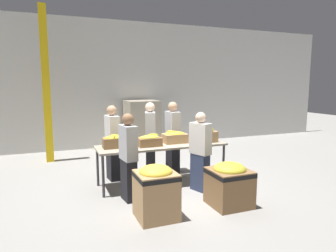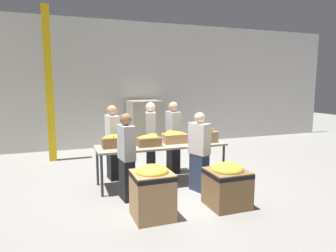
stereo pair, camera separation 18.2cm
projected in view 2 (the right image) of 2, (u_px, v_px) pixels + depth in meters
ground_plane at (162, 183)px, 6.19m from camera, size 30.00×30.00×0.00m
wall_back at (122, 85)px, 9.61m from camera, size 16.00×0.08×4.00m
sorting_table at (162, 147)px, 6.08m from camera, size 2.62×0.79×0.82m
banana_box_0 at (114, 141)px, 5.78m from camera, size 0.46×0.29×0.26m
banana_box_1 at (149, 140)px, 5.91m from camera, size 0.45×0.30×0.23m
banana_box_2 at (174, 137)px, 6.22m from camera, size 0.48×0.34×0.26m
banana_box_3 at (206, 135)px, 6.30m from camera, size 0.43×0.30×0.30m
volunteer_0 at (113, 143)px, 6.36m from camera, size 0.26×0.45×1.59m
volunteer_1 at (127, 157)px, 5.22m from camera, size 0.25×0.43×1.54m
volunteer_2 at (151, 138)px, 6.78m from camera, size 0.33×0.48×1.63m
volunteer_3 at (199, 152)px, 5.67m from camera, size 0.33×0.45×1.51m
volunteer_4 at (173, 138)px, 6.84m from camera, size 0.22×0.44×1.64m
donation_bin_0 at (152, 190)px, 4.54m from camera, size 0.59×0.59×0.83m
donation_bin_1 at (227, 183)px, 4.99m from camera, size 0.64×0.64×0.75m
support_pillar at (49, 85)px, 7.74m from camera, size 0.19×0.19×4.00m
pallet_stack_0 at (145, 125)px, 9.40m from camera, size 1.05×1.05×1.52m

